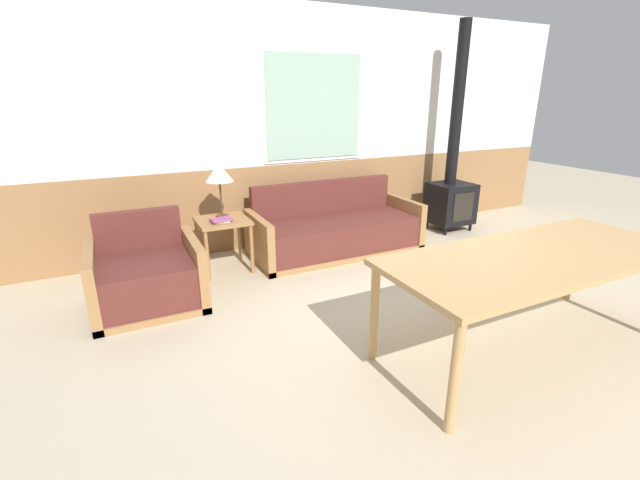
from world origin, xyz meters
TOP-DOWN VIEW (x-y plane):
  - ground_plane at (0.00, 0.00)m, footprint 16.00×16.00m
  - wall_back at (-0.01, 2.63)m, footprint 7.20×0.09m
  - couch at (-0.21, 2.03)m, footprint 1.94×0.79m
  - armchair at (-2.30, 1.58)m, footprint 0.90×0.84m
  - side_table at (-1.50, 2.07)m, footprint 0.51×0.51m
  - table_lamp at (-1.48, 2.15)m, footprint 0.28×0.28m
  - book_stack at (-1.53, 1.97)m, footprint 0.22×0.14m
  - dining_table at (0.05, -0.35)m, footprint 2.19×0.89m
  - wood_stove at (1.58, 2.13)m, footprint 0.54×0.48m

SIDE VIEW (x-z plane):
  - ground_plane at x=0.00m, z-range 0.00..0.00m
  - couch at x=-0.21m, z-range -0.15..0.63m
  - armchair at x=-2.30m, z-range -0.14..0.63m
  - side_table at x=-1.50m, z-range 0.18..0.72m
  - book_stack at x=-1.53m, z-range 0.55..0.59m
  - wood_stove at x=1.58m, z-range -0.64..1.96m
  - dining_table at x=0.05m, z-range 0.31..1.04m
  - table_lamp at x=-1.48m, z-range 0.72..1.27m
  - wall_back at x=-0.01m, z-range 0.01..2.71m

